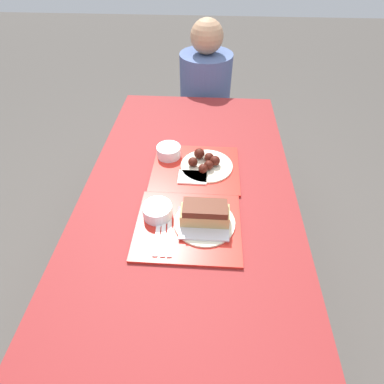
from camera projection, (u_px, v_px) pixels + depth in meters
ground_plane at (189, 289)px, 1.76m from camera, size 12.00×12.00×0.00m
picnic_table at (188, 213)px, 1.29m from camera, size 0.90×1.80×0.76m
picnic_bench_far at (199, 130)px, 2.30m from camera, size 0.85×0.28×0.45m
tray_near at (188, 226)px, 1.12m from camera, size 0.39×0.34×0.01m
tray_far at (196, 169)px, 1.36m from camera, size 0.39×0.34×0.01m
bowl_coleslaw_near at (157, 210)px, 1.13m from camera, size 0.11×0.11×0.05m
brisket_sandwich_plate at (205, 216)px, 1.10m from camera, size 0.23×0.23×0.10m
plastic_fork_near at (163, 237)px, 1.07m from camera, size 0.03×0.17×0.00m
plastic_knife_near at (169, 237)px, 1.07m from camera, size 0.03×0.17×0.00m
plastic_spoon_near at (157, 236)px, 1.08m from camera, size 0.02×0.17×0.00m
condiment_packet at (183, 209)px, 1.17m from camera, size 0.04×0.03×0.01m
bowl_coleslaw_far at (169, 151)px, 1.40m from camera, size 0.11×0.11×0.05m
wings_plate_far at (206, 163)px, 1.36m from camera, size 0.24×0.24×0.06m
napkin_far at (193, 177)px, 1.31m from camera, size 0.12×0.09×0.01m
person_seated_across at (205, 84)px, 2.05m from camera, size 0.35×0.35×0.70m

